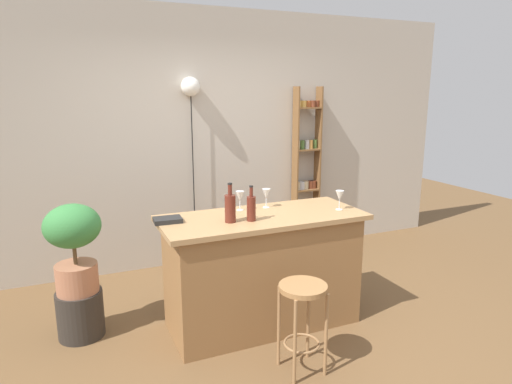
{
  "coord_description": "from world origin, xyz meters",
  "views": [
    {
      "loc": [
        -1.42,
        -2.85,
        1.92
      ],
      "look_at": [
        0.05,
        0.55,
        1.08
      ],
      "focal_mm": 31.3,
      "sensor_mm": 36.0,
      "label": 1
    }
  ],
  "objects": [
    {
      "name": "cookbook",
      "position": [
        -0.75,
        0.41,
        0.97
      ],
      "size": [
        0.22,
        0.16,
        0.03
      ],
      "primitive_type": "cube",
      "rotation": [
        0.0,
        0.0,
        -0.06
      ],
      "color": "black",
      "rests_on": "kitchen_counter"
    },
    {
      "name": "plant_stool",
      "position": [
        -1.42,
        0.69,
        0.19
      ],
      "size": [
        0.36,
        0.36,
        0.38
      ],
      "primitive_type": "cylinder",
      "color": "#2D2823",
      "rests_on": "ground"
    },
    {
      "name": "bottle_sauce_amber",
      "position": [
        -0.15,
        0.19,
        1.05
      ],
      "size": [
        0.07,
        0.07,
        0.28
      ],
      "color": "#5B2319",
      "rests_on": "kitchen_counter"
    },
    {
      "name": "ground",
      "position": [
        0.0,
        0.0,
        0.0
      ],
      "size": [
        12.0,
        12.0,
        0.0
      ],
      "primitive_type": "plane",
      "color": "brown"
    },
    {
      "name": "bottle_vinegar",
      "position": [
        -0.31,
        0.22,
        1.06
      ],
      "size": [
        0.08,
        0.08,
        0.3
      ],
      "color": "#5B2319",
      "rests_on": "kitchen_counter"
    },
    {
      "name": "kitchen_counter",
      "position": [
        0.0,
        0.3,
        0.48
      ],
      "size": [
        1.66,
        0.7,
        0.95
      ],
      "color": "olive",
      "rests_on": "ground"
    },
    {
      "name": "bar_stool",
      "position": [
        -0.02,
        -0.41,
        0.48
      ],
      "size": [
        0.33,
        0.33,
        0.64
      ],
      "color": "#997047",
      "rests_on": "ground"
    },
    {
      "name": "back_wall",
      "position": [
        0.0,
        1.95,
        1.4
      ],
      "size": [
        6.4,
        0.1,
        2.8
      ],
      "primitive_type": "cube",
      "color": "#BCB2A3",
      "rests_on": "ground"
    },
    {
      "name": "wine_glass_center",
      "position": [
        0.13,
        0.51,
        1.07
      ],
      "size": [
        0.07,
        0.07,
        0.16
      ],
      "color": "silver",
      "rests_on": "kitchen_counter"
    },
    {
      "name": "spice_shelf",
      "position": [
        1.26,
        1.81,
        1.01
      ],
      "size": [
        0.33,
        0.14,
        1.98
      ],
      "color": "brown",
      "rests_on": "ground"
    },
    {
      "name": "wine_glass_right",
      "position": [
        -0.11,
        0.51,
        1.07
      ],
      "size": [
        0.07,
        0.07,
        0.16
      ],
      "color": "silver",
      "rests_on": "kitchen_counter"
    },
    {
      "name": "wine_glass_left",
      "position": [
        0.66,
        0.2,
        1.07
      ],
      "size": [
        0.07,
        0.07,
        0.16
      ],
      "color": "silver",
      "rests_on": "kitchen_counter"
    },
    {
      "name": "potted_plant",
      "position": [
        -1.42,
        0.69,
        0.79
      ],
      "size": [
        0.43,
        0.38,
        0.71
      ],
      "color": "#A86B4C",
      "rests_on": "plant_stool"
    },
    {
      "name": "pendant_globe_light",
      "position": [
        -0.14,
        1.84,
        1.94
      ],
      "size": [
        0.2,
        0.2,
        2.07
      ],
      "color": "black",
      "rests_on": "ground"
    }
  ]
}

